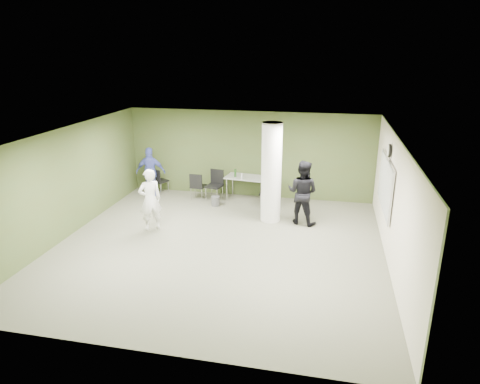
% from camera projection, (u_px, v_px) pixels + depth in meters
% --- Properties ---
extents(floor, '(8.00, 8.00, 0.00)m').
position_uv_depth(floor, '(219.00, 247.00, 10.59)').
color(floor, '#585A47').
rests_on(floor, ground).
extents(ceiling, '(8.00, 8.00, 0.00)m').
position_uv_depth(ceiling, '(217.00, 135.00, 9.70)').
color(ceiling, white).
rests_on(ceiling, wall_back).
extents(wall_back, '(8.00, 2.80, 0.02)m').
position_uv_depth(wall_back, '(249.00, 154.00, 13.85)').
color(wall_back, '#485327').
rests_on(wall_back, floor).
extents(wall_left, '(0.02, 8.00, 2.80)m').
position_uv_depth(wall_left, '(67.00, 183.00, 10.93)').
color(wall_left, '#485327').
rests_on(wall_left, floor).
extents(wall_right_cream, '(0.02, 8.00, 2.80)m').
position_uv_depth(wall_right_cream, '(395.00, 205.00, 9.36)').
color(wall_right_cream, beige).
rests_on(wall_right_cream, floor).
extents(column, '(0.56, 0.56, 2.80)m').
position_uv_depth(column, '(271.00, 173.00, 11.80)').
color(column, silver).
rests_on(column, floor).
extents(whiteboard, '(0.05, 2.30, 1.30)m').
position_uv_depth(whiteboard, '(385.00, 185.00, 10.46)').
color(whiteboard, silver).
rests_on(whiteboard, wall_right_cream).
extents(wall_clock, '(0.06, 0.32, 0.32)m').
position_uv_depth(wall_clock, '(389.00, 151.00, 10.19)').
color(wall_clock, black).
rests_on(wall_clock, wall_right_cream).
extents(folding_table, '(1.70, 0.90, 1.02)m').
position_uv_depth(folding_table, '(251.00, 179.00, 13.62)').
color(folding_table, gray).
rests_on(folding_table, floor).
extents(wastebasket, '(0.26, 0.26, 0.30)m').
position_uv_depth(wastebasket, '(215.00, 201.00, 13.31)').
color(wastebasket, '#4C4C4C').
rests_on(wastebasket, floor).
extents(chair_back_left, '(0.56, 0.56, 0.85)m').
position_uv_depth(chair_back_left, '(159.00, 179.00, 14.34)').
color(chair_back_left, black).
rests_on(chair_back_left, floor).
extents(chair_back_right, '(0.46, 0.46, 0.88)m').
position_uv_depth(chair_back_right, '(197.00, 184.00, 13.73)').
color(chair_back_right, black).
rests_on(chair_back_right, floor).
extents(chair_table_left, '(0.57, 0.57, 0.97)m').
position_uv_depth(chair_table_left, '(215.00, 182.00, 13.76)').
color(chair_table_left, black).
rests_on(chair_table_left, floor).
extents(chair_table_right, '(0.50, 0.50, 0.92)m').
position_uv_depth(chair_table_right, '(269.00, 190.00, 13.17)').
color(chair_table_right, black).
rests_on(chair_table_right, floor).
extents(woman_white, '(0.73, 0.71, 1.69)m').
position_uv_depth(woman_white, '(150.00, 200.00, 11.36)').
color(woman_white, white).
rests_on(woman_white, floor).
extents(man_black, '(1.04, 0.91, 1.80)m').
position_uv_depth(man_black, '(302.00, 192.00, 11.75)').
color(man_black, black).
rests_on(man_black, floor).
extents(man_blue, '(1.01, 0.55, 1.64)m').
position_uv_depth(man_blue, '(151.00, 172.00, 13.98)').
color(man_blue, '#4651AE').
rests_on(man_blue, floor).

